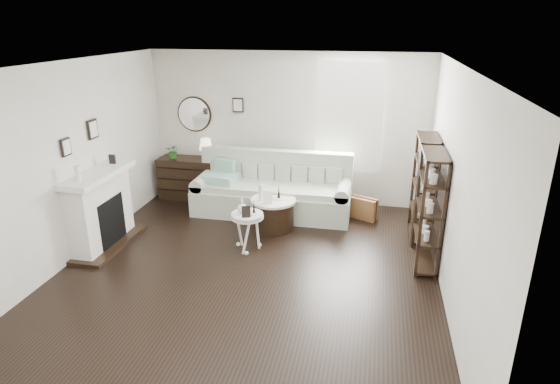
% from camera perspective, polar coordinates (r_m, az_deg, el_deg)
% --- Properties ---
extents(room, '(5.50, 5.50, 5.50)m').
position_cam_1_polar(room, '(8.29, 5.87, 9.05)').
color(room, black).
rests_on(room, ground).
extents(fireplace, '(0.50, 1.40, 1.84)m').
position_cam_1_polar(fireplace, '(7.37, -20.95, -2.25)').
color(fireplace, white).
rests_on(fireplace, ground).
extents(shelf_unit_far, '(0.30, 0.80, 1.60)m').
position_cam_1_polar(shelf_unit_far, '(7.38, 17.10, 0.44)').
color(shelf_unit_far, black).
rests_on(shelf_unit_far, ground).
extents(shelf_unit_near, '(0.30, 0.80, 1.60)m').
position_cam_1_polar(shelf_unit_near, '(6.54, 17.71, -2.17)').
color(shelf_unit_near, black).
rests_on(shelf_unit_near, ground).
extents(sofa, '(2.70, 0.94, 1.05)m').
position_cam_1_polar(sofa, '(8.17, -0.86, -0.13)').
color(sofa, '#A2A997').
rests_on(sofa, ground).
extents(quilt, '(0.62, 0.54, 0.14)m').
position_cam_1_polar(quilt, '(8.19, -7.13, 1.71)').
color(quilt, '#29966F').
rests_on(quilt, sofa).
extents(suitcase, '(0.58, 0.39, 0.37)m').
position_cam_1_polar(suitcase, '(8.08, 9.84, -1.90)').
color(suitcase, brown).
rests_on(suitcase, ground).
extents(dresser, '(1.15, 0.50, 0.77)m').
position_cam_1_polar(dresser, '(8.99, -10.83, 1.68)').
color(dresser, black).
rests_on(dresser, ground).
extents(table_lamp, '(0.32, 0.32, 0.39)m').
position_cam_1_polar(table_lamp, '(8.70, -9.01, 5.18)').
color(table_lamp, white).
rests_on(table_lamp, dresser).
extents(potted_plant, '(0.27, 0.24, 0.27)m').
position_cam_1_polar(potted_plant, '(8.91, -12.88, 4.88)').
color(potted_plant, '#215B1A').
rests_on(potted_plant, dresser).
extents(drum_table, '(0.72, 0.72, 0.50)m').
position_cam_1_polar(drum_table, '(7.55, -0.82, -2.64)').
color(drum_table, black).
rests_on(drum_table, ground).
extents(pedestal_table, '(0.47, 0.47, 0.57)m').
position_cam_1_polar(pedestal_table, '(6.76, -4.01, -3.03)').
color(pedestal_table, silver).
rests_on(pedestal_table, ground).
extents(eiffel_drum, '(0.14, 0.14, 0.20)m').
position_cam_1_polar(eiffel_drum, '(7.45, -0.15, -0.06)').
color(eiffel_drum, black).
rests_on(eiffel_drum, drum_table).
extents(bottle_drum, '(0.08, 0.08, 0.32)m').
position_cam_1_polar(bottle_drum, '(7.37, -2.35, 0.17)').
color(bottle_drum, silver).
rests_on(bottle_drum, drum_table).
extents(card_frame_drum, '(0.15, 0.06, 0.19)m').
position_cam_1_polar(card_frame_drum, '(7.27, -1.53, -0.64)').
color(card_frame_drum, white).
rests_on(card_frame_drum, drum_table).
extents(eiffel_ped, '(0.12, 0.12, 0.17)m').
position_cam_1_polar(eiffel_ped, '(6.72, -3.20, -1.95)').
color(eiffel_ped, black).
rests_on(eiffel_ped, pedestal_table).
extents(flask_ped, '(0.13, 0.13, 0.25)m').
position_cam_1_polar(flask_ped, '(6.74, -4.67, -1.54)').
color(flask_ped, silver).
rests_on(flask_ped, pedestal_table).
extents(card_frame_ped, '(0.13, 0.08, 0.16)m').
position_cam_1_polar(card_frame_ped, '(6.60, -4.15, -2.41)').
color(card_frame_ped, black).
rests_on(card_frame_ped, pedestal_table).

